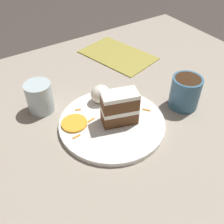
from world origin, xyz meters
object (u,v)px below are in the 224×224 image
at_px(drinking_glass, 40,99).
at_px(coffee_mug, 185,91).
at_px(plate, 112,123).
at_px(menu_card, 118,55).
at_px(cream_dollop, 100,94).
at_px(cake_slice, 120,108).
at_px(orange_garnish, 74,123).

distance_m(drinking_glass, coffee_mug, 0.42).
distance_m(plate, menu_card, 0.39).
bearing_deg(cream_dollop, coffee_mug, -33.49).
bearing_deg(drinking_glass, cream_dollop, -26.10).
xyz_separation_m(plate, cream_dollop, (0.02, 0.09, 0.03)).
relative_size(cake_slice, cream_dollop, 1.80).
xyz_separation_m(cake_slice, coffee_mug, (0.21, -0.03, -0.01)).
height_order(plate, coffee_mug, coffee_mug).
bearing_deg(plate, drinking_glass, 129.23).
relative_size(plate, coffee_mug, 3.04).
bearing_deg(menu_card, drinking_glass, 6.43).
height_order(orange_garnish, coffee_mug, coffee_mug).
xyz_separation_m(plate, orange_garnish, (-0.09, 0.05, 0.01)).
relative_size(drinking_glass, coffee_mug, 0.94).
distance_m(plate, coffee_mug, 0.23).
xyz_separation_m(cake_slice, menu_card, (0.21, 0.32, -0.06)).
xyz_separation_m(orange_garnish, coffee_mug, (0.32, -0.09, 0.04)).
xyz_separation_m(cake_slice, drinking_glass, (-0.15, 0.18, -0.02)).
bearing_deg(plate, menu_card, 53.63).
bearing_deg(cream_dollop, menu_card, 46.25).
xyz_separation_m(coffee_mug, menu_card, (0.00, 0.36, -0.05)).
height_order(cream_dollop, coffee_mug, coffee_mug).
height_order(cake_slice, orange_garnish, cake_slice).
bearing_deg(coffee_mug, menu_card, 89.26).
xyz_separation_m(plate, drinking_glass, (-0.14, 0.17, 0.03)).
bearing_deg(plate, orange_garnish, 153.45).
bearing_deg(cake_slice, orange_garnish, 80.44).
bearing_deg(drinking_glass, plate, -50.77).
bearing_deg(orange_garnish, menu_card, 39.57).
bearing_deg(drinking_glass, menu_card, 21.30).
bearing_deg(cake_slice, drinking_glass, 58.60).
height_order(plate, cake_slice, cake_slice).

